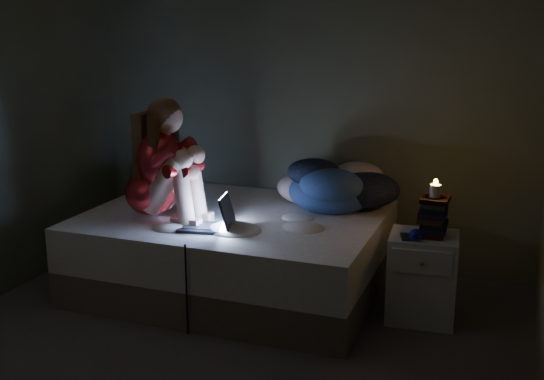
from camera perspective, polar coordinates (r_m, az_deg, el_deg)
The scene contains 12 objects.
floor at distance 4.01m, azimuth -5.88°, elevation -14.58°, with size 3.60×3.80×0.02m, color #312E2C.
wall_back at distance 5.33m, azimuth 2.96°, elevation 7.52°, with size 3.60×0.02×2.60m, color #5B6052.
bed at distance 4.91m, azimuth -3.19°, elevation -5.23°, with size 2.08×1.56×0.57m, color beige, non-canonical shape.
pillow at distance 5.32m, azimuth -9.37°, elevation 0.02°, with size 0.43×0.31×0.12m, color white.
woman at distance 4.69m, azimuth -10.38°, elevation 2.70°, with size 0.53×0.35×0.86m, color #A3130C, non-canonical shape.
laptop at distance 4.45m, azimuth -5.70°, elevation -1.81°, with size 0.35×0.25×0.25m, color black, non-canonical shape.
clothes_pile at distance 4.90m, azimuth 5.00°, elevation 0.57°, with size 0.66×0.53×0.39m, color navy, non-canonical shape.
nightstand at distance 4.53m, azimuth 12.66°, elevation -7.26°, with size 0.43×0.39×0.58m, color silver.
book_stack at distance 4.40m, azimuth 13.59°, elevation -2.24°, with size 0.19×0.25×0.25m, color black, non-canonical shape.
candle at distance 4.36m, azimuth 13.71°, elevation -0.17°, with size 0.07×0.07×0.08m, color beige.
phone at distance 4.36m, azimuth 11.31°, elevation -3.88°, with size 0.07×0.14×0.01m, color black.
blue_orb at distance 4.29m, azimuth 11.97°, elevation -3.73°, with size 0.08×0.08×0.08m, color #0F0F83.
Camera 1 is at (1.60, -3.14, 1.92)m, focal length 44.23 mm.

